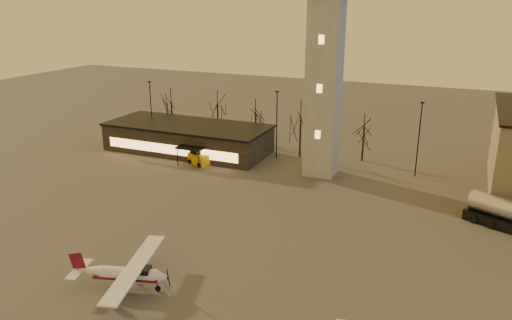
% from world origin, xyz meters
% --- Properties ---
extents(ground, '(220.00, 220.00, 0.00)m').
position_xyz_m(ground, '(0.00, 0.00, 0.00)').
color(ground, '#494644').
rests_on(ground, ground).
extents(control_tower, '(6.80, 6.80, 32.60)m').
position_xyz_m(control_tower, '(0.00, 30.00, 16.33)').
color(control_tower, gray).
rests_on(control_tower, ground).
extents(terminal, '(25.40, 12.20, 4.30)m').
position_xyz_m(terminal, '(-21.99, 31.98, 2.16)').
color(terminal, black).
rests_on(terminal, ground).
extents(light_poles, '(58.50, 12.25, 10.14)m').
position_xyz_m(light_poles, '(0.50, 31.00, 5.41)').
color(light_poles, black).
rests_on(light_poles, ground).
extents(tree_row, '(37.20, 9.20, 8.80)m').
position_xyz_m(tree_row, '(-13.70, 39.16, 5.94)').
color(tree_row, black).
rests_on(tree_row, ground).
extents(cessna_rear, '(8.91, 11.05, 3.06)m').
position_xyz_m(cessna_rear, '(-6.05, -3.66, 1.05)').
color(cessna_rear, silver).
rests_on(cessna_rear, ground).
extents(fuel_truck, '(8.79, 5.80, 3.18)m').
position_xyz_m(fuel_truck, '(22.68, 21.16, 1.26)').
color(fuel_truck, black).
rests_on(fuel_truck, ground).
extents(service_cart, '(3.68, 3.01, 2.07)m').
position_xyz_m(service_cart, '(-17.25, 27.03, 0.79)').
color(service_cart, '#DEA40D').
rests_on(service_cart, ground).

